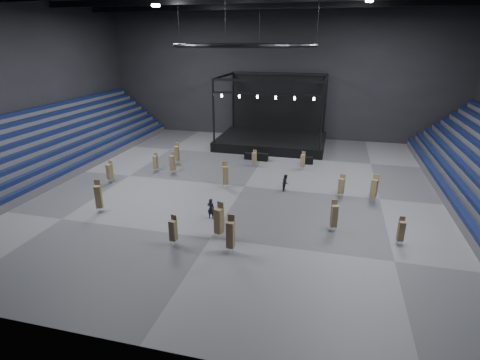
% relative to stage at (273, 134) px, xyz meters
% --- Properties ---
extents(floor, '(50.00, 50.00, 0.00)m').
position_rel_stage_xyz_m(floor, '(-0.00, -16.24, -1.45)').
color(floor, '#555558').
rests_on(floor, ground).
extents(wall_back, '(50.00, 0.20, 18.00)m').
position_rel_stage_xyz_m(wall_back, '(-0.00, 4.76, 7.55)').
color(wall_back, black).
rests_on(wall_back, ground).
extents(wall_front, '(50.00, 0.20, 18.00)m').
position_rel_stage_xyz_m(wall_front, '(-0.00, -37.24, 7.55)').
color(wall_front, black).
rests_on(wall_front, ground).
extents(wall_left, '(0.20, 42.00, 18.00)m').
position_rel_stage_xyz_m(wall_left, '(-25.00, -16.24, 7.55)').
color(wall_left, black).
rests_on(wall_left, ground).
extents(bleachers_left, '(7.20, 40.00, 6.40)m').
position_rel_stage_xyz_m(bleachers_left, '(-22.94, -16.24, 0.28)').
color(bleachers_left, '#474749').
rests_on(bleachers_left, floor).
extents(stage, '(14.00, 10.00, 9.20)m').
position_rel_stage_xyz_m(stage, '(0.00, 0.00, 0.00)').
color(stage, black).
rests_on(stage, floor).
extents(truss_ring, '(12.30, 12.30, 5.15)m').
position_rel_stage_xyz_m(truss_ring, '(-0.00, -16.24, 11.55)').
color(truss_ring, black).
rests_on(truss_ring, ceiling).
extents(flight_case_left, '(1.17, 0.61, 0.77)m').
position_rel_stage_xyz_m(flight_case_left, '(-1.53, -7.42, -1.06)').
color(flight_case_left, black).
rests_on(flight_case_left, floor).
extents(flight_case_mid, '(1.35, 0.72, 0.88)m').
position_rel_stage_xyz_m(flight_case_mid, '(0.10, -7.60, -1.01)').
color(flight_case_mid, black).
rests_on(flight_case_mid, floor).
extents(flight_case_right, '(1.29, 0.78, 0.81)m').
position_rel_stage_xyz_m(flight_case_right, '(5.38, -7.55, -1.05)').
color(flight_case_right, black).
rests_on(flight_case_right, floor).
extents(chair_stack_0, '(0.56, 0.56, 2.48)m').
position_rel_stage_xyz_m(chair_stack_0, '(8.53, -23.42, -0.19)').
color(chair_stack_0, silver).
rests_on(chair_stack_0, floor).
extents(chair_stack_1, '(0.57, 0.57, 2.36)m').
position_rel_stage_xyz_m(chair_stack_1, '(-8.31, -14.41, -0.24)').
color(chair_stack_1, silver).
rests_on(chair_stack_1, floor).
extents(chair_stack_2, '(0.51, 0.51, 2.54)m').
position_rel_stage_xyz_m(chair_stack_2, '(-9.16, -11.30, -0.15)').
color(chair_stack_2, silver).
rests_on(chair_stack_2, floor).
extents(chair_stack_3, '(0.66, 0.66, 2.29)m').
position_rel_stage_xyz_m(chair_stack_3, '(-13.22, -18.52, -0.24)').
color(chair_stack_3, silver).
rests_on(chair_stack_3, floor).
extents(chair_stack_4, '(0.65, 0.65, 2.51)m').
position_rel_stage_xyz_m(chair_stack_4, '(11.83, -17.05, -0.15)').
color(chair_stack_4, silver).
rests_on(chair_stack_4, floor).
extents(chair_stack_5, '(0.51, 0.51, 1.86)m').
position_rel_stage_xyz_m(chair_stack_5, '(-0.42, -9.83, -0.45)').
color(chair_stack_5, silver).
rests_on(chair_stack_5, floor).
extents(chair_stack_6, '(0.68, 0.68, 2.77)m').
position_rel_stage_xyz_m(chair_stack_6, '(0.61, -26.54, -0.02)').
color(chair_stack_6, silver).
rests_on(chair_stack_6, floor).
extents(chair_stack_7, '(0.46, 0.46, 2.12)m').
position_rel_stage_xyz_m(chair_stack_7, '(13.06, -24.37, -0.35)').
color(chair_stack_7, silver).
rests_on(chair_stack_7, floor).
extents(chair_stack_8, '(0.64, 0.64, 2.78)m').
position_rel_stage_xyz_m(chair_stack_8, '(-10.30, -24.76, -0.04)').
color(chair_stack_8, silver).
rests_on(chair_stack_8, floor).
extents(chair_stack_9, '(0.51, 0.51, 2.08)m').
position_rel_stage_xyz_m(chair_stack_9, '(5.00, -9.82, -0.37)').
color(chair_stack_9, silver).
rests_on(chair_stack_9, floor).
extents(chair_stack_10, '(0.59, 0.59, 2.17)m').
position_rel_stage_xyz_m(chair_stack_10, '(9.08, -16.75, -0.30)').
color(chair_stack_10, silver).
rests_on(chair_stack_10, floor).
extents(chair_stack_11, '(0.51, 0.51, 2.22)m').
position_rel_stage_xyz_m(chair_stack_11, '(-2.18, -28.22, -0.29)').
color(chair_stack_11, silver).
rests_on(chair_stack_11, floor).
extents(chair_stack_12, '(0.66, 0.66, 2.64)m').
position_rel_stage_xyz_m(chair_stack_12, '(-1.70, -17.06, -0.09)').
color(chair_stack_12, silver).
rests_on(chair_stack_12, floor).
extents(chair_stack_13, '(0.44, 0.44, 2.06)m').
position_rel_stage_xyz_m(chair_stack_13, '(-10.40, -14.18, -0.38)').
color(chair_stack_13, silver).
rests_on(chair_stack_13, floor).
extents(chair_stack_14, '(0.50, 0.50, 2.73)m').
position_rel_stage_xyz_m(chair_stack_14, '(1.92, -28.22, -0.07)').
color(chair_stack_14, silver).
rests_on(chair_stack_14, floor).
extents(man_center, '(0.66, 0.48, 1.70)m').
position_rel_stage_xyz_m(man_center, '(-0.97, -23.64, -0.60)').
color(man_center, black).
rests_on(man_center, floor).
extents(crew_member, '(0.70, 0.85, 1.62)m').
position_rel_stage_xyz_m(crew_member, '(4.01, -16.34, -0.64)').
color(crew_member, black).
rests_on(crew_member, floor).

